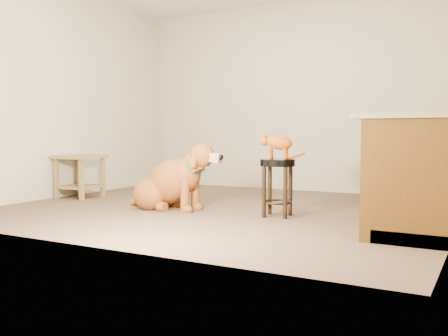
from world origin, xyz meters
The scene contains 8 objects.
floor centered at (0.00, 0.00, 0.00)m, with size 4.50×4.00×0.01m, color brown.
room_shell centered at (0.00, 0.00, 1.68)m, with size 4.54×4.04×2.62m.
cabinet_run centered at (1.94, 0.30, 0.44)m, with size 0.70×2.56×0.94m.
padded_stool centered at (0.69, -0.19, 0.39)m, with size 0.34×0.34×0.55m.
wood_stool centered at (1.85, 1.70, 0.42)m, with size 0.53×0.53×0.80m.
side_table centered at (-2.00, -0.05, 0.35)m, with size 0.53×0.53×0.52m.
golden_retriever centered at (-0.45, -0.30, 0.28)m, with size 1.18×0.58×0.75m.
tabby_kitten centered at (0.68, -0.19, 0.70)m, with size 0.43×0.21×0.28m.
Camera 1 is at (2.51, -4.58, 0.80)m, focal length 40.00 mm.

